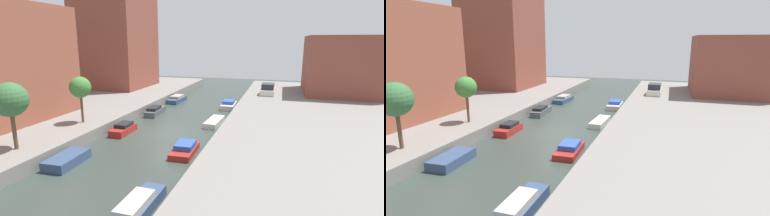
% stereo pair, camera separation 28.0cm
% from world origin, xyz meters
% --- Properties ---
extents(ground_plane, '(84.00, 84.00, 0.00)m').
position_xyz_m(ground_plane, '(0.00, 0.00, 0.00)').
color(ground_plane, '#333D38').
extents(quay_left, '(20.00, 64.00, 1.00)m').
position_xyz_m(quay_left, '(-15.00, 0.00, 0.50)').
color(quay_left, gray).
rests_on(quay_left, ground_plane).
extents(quay_right, '(20.00, 64.00, 1.00)m').
position_xyz_m(quay_right, '(15.00, 0.00, 0.50)').
color(quay_right, gray).
rests_on(quay_right, ground_plane).
extents(apartment_tower_far, '(10.00, 10.68, 22.61)m').
position_xyz_m(apartment_tower_far, '(-16.00, 18.40, 12.30)').
color(apartment_tower_far, brown).
rests_on(apartment_tower_far, quay_left).
extents(low_block_right, '(10.00, 11.63, 8.05)m').
position_xyz_m(low_block_right, '(18.00, 21.72, 5.02)').
color(low_block_right, brown).
rests_on(low_block_right, quay_right).
extents(street_tree_1, '(2.33, 2.33, 4.64)m').
position_xyz_m(street_tree_1, '(-7.36, -9.29, 4.45)').
color(street_tree_1, brown).
rests_on(street_tree_1, quay_left).
extents(street_tree_2, '(1.90, 1.90, 4.20)m').
position_xyz_m(street_tree_2, '(-7.36, -2.17, 4.22)').
color(street_tree_2, brown).
rests_on(street_tree_2, quay_left).
extents(parked_car, '(1.98, 4.43, 1.54)m').
position_xyz_m(parked_car, '(8.16, 17.88, 1.64)').
color(parked_car, beige).
rests_on(parked_car, quay_right).
extents(moored_boat_left_1, '(1.81, 3.33, 0.66)m').
position_xyz_m(moored_boat_left_1, '(-3.85, -8.54, 0.33)').
color(moored_boat_left_1, '#33476B').
rests_on(moored_boat_left_1, ground_plane).
extents(moored_boat_left_2, '(1.39, 3.10, 0.95)m').
position_xyz_m(moored_boat_left_2, '(-3.74, -1.26, 0.40)').
color(moored_boat_left_2, maroon).
rests_on(moored_boat_left_2, ground_plane).
extents(moored_boat_left_3, '(1.54, 3.98, 0.94)m').
position_xyz_m(moored_boat_left_3, '(-3.90, 6.11, 0.40)').
color(moored_boat_left_3, '#4C5156').
rests_on(moored_boat_left_3, ground_plane).
extents(moored_boat_left_4, '(1.70, 4.17, 0.89)m').
position_xyz_m(moored_boat_left_4, '(-3.96, 13.66, 0.37)').
color(moored_boat_left_4, '#33476B').
rests_on(moored_boat_left_4, ground_plane).
extents(moored_boat_right_1, '(1.27, 4.32, 0.95)m').
position_xyz_m(moored_boat_right_1, '(3.60, -12.53, 0.40)').
color(moored_boat_right_1, '#33476B').
rests_on(moored_boat_right_1, ground_plane).
extents(moored_boat_right_2, '(1.71, 3.43, 0.83)m').
position_xyz_m(moored_boat_right_2, '(3.25, -4.28, 0.34)').
color(moored_boat_right_2, maroon).
rests_on(moored_boat_right_2, ground_plane).
extents(moored_boat_right_3, '(1.44, 3.91, 0.53)m').
position_xyz_m(moored_boat_right_3, '(3.62, 4.07, 0.27)').
color(moored_boat_right_3, beige).
rests_on(moored_boat_right_3, ground_plane).
extents(moored_boat_right_4, '(1.67, 3.67, 1.01)m').
position_xyz_m(moored_boat_right_4, '(3.68, 11.85, 0.42)').
color(moored_boat_right_4, beige).
rests_on(moored_boat_right_4, ground_plane).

